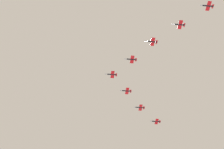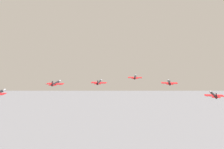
{
  "view_description": "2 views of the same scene",
  "coord_description": "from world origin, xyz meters",
  "px_view_note": "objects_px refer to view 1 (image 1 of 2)",
  "views": [
    {
      "loc": [
        -104.42,
        78.45,
        2.15
      ],
      "look_at": [
        3.19,
        -3.03,
        199.79
      ],
      "focal_mm": 44.69,
      "sensor_mm": 36.0,
      "label": 1
    },
    {
      "loc": [
        -63.45,
        -122.8,
        223.65
      ],
      "look_at": [
        -4.43,
        10.28,
        199.82
      ],
      "focal_mm": 41.51,
      "sensor_mm": 36.0,
      "label": 2
    }
  ],
  "objects_px": {
    "jet_starboard_inner": "(126,91)",
    "jet_port_trail": "(156,121)",
    "jet_lead": "(112,74)",
    "jet_starboard_trail": "(208,6)",
    "jet_port_outer": "(152,42)",
    "jet_center_rear": "(179,25)",
    "jet_port_inner": "(131,59)",
    "jet_starboard_outer": "(140,108)"
  },
  "relations": [
    {
      "from": "jet_port_trail",
      "to": "jet_starboard_trail",
      "type": "bearing_deg",
      "value": -171.69
    },
    {
      "from": "jet_port_inner",
      "to": "jet_starboard_trail",
      "type": "distance_m",
      "value": 71.1
    },
    {
      "from": "jet_port_trail",
      "to": "jet_starboard_trail",
      "type": "xyz_separation_m",
      "value": [
        -109.1,
        47.67,
        0.95
      ]
    },
    {
      "from": "jet_lead",
      "to": "jet_starboard_trail",
      "type": "relative_size",
      "value": 1.0
    },
    {
      "from": "jet_lead",
      "to": "jet_port_trail",
      "type": "xyz_separation_m",
      "value": [
        17.68,
        -67.11,
        -0.78
      ]
    },
    {
      "from": "jet_starboard_outer",
      "to": "jet_center_rear",
      "type": "bearing_deg",
      "value": -167.71
    },
    {
      "from": "jet_lead",
      "to": "jet_port_outer",
      "type": "relative_size",
      "value": 1.0
    },
    {
      "from": "jet_port_inner",
      "to": "jet_starboard_outer",
      "type": "relative_size",
      "value": 1.0
    },
    {
      "from": "jet_starboard_inner",
      "to": "jet_port_trail",
      "type": "bearing_deg",
      "value": -44.29
    },
    {
      "from": "jet_lead",
      "to": "jet_port_trail",
      "type": "height_order",
      "value": "jet_lead"
    },
    {
      "from": "jet_port_outer",
      "to": "jet_starboard_trail",
      "type": "xyz_separation_m",
      "value": [
        -47.36,
        -12.37,
        -1.32
      ]
    },
    {
      "from": "jet_starboard_outer",
      "to": "jet_port_trail",
      "type": "bearing_deg",
      "value": -47.44
    },
    {
      "from": "jet_starboard_inner",
      "to": "jet_port_outer",
      "type": "height_order",
      "value": "jet_port_outer"
    },
    {
      "from": "jet_starboard_inner",
      "to": "jet_starboard_trail",
      "type": "relative_size",
      "value": 1.0
    },
    {
      "from": "jet_starboard_inner",
      "to": "jet_center_rear",
      "type": "relative_size",
      "value": 1.0
    },
    {
      "from": "jet_starboard_trail",
      "to": "jet_lead",
      "type": "bearing_deg",
      "value": 43.92
    },
    {
      "from": "jet_port_trail",
      "to": "jet_port_outer",
      "type": "bearing_deg",
      "value": 167.71
    },
    {
      "from": "jet_port_trail",
      "to": "jet_starboard_trail",
      "type": "height_order",
      "value": "jet_starboard_trail"
    },
    {
      "from": "jet_center_rear",
      "to": "jet_port_trail",
      "type": "height_order",
      "value": "jet_center_rear"
    },
    {
      "from": "jet_center_rear",
      "to": "jet_starboard_outer",
      "type": "bearing_deg",
      "value": 12.29
    },
    {
      "from": "jet_port_outer",
      "to": "jet_center_rear",
      "type": "xyz_separation_m",
      "value": [
        -23.97,
        -6.66,
        -0.72
      ]
    },
    {
      "from": "jet_starboard_inner",
      "to": "jet_port_trail",
      "type": "relative_size",
      "value": 1.0
    },
    {
      "from": "jet_port_inner",
      "to": "jet_starboard_outer",
      "type": "height_order",
      "value": "jet_port_inner"
    },
    {
      "from": "jet_center_rear",
      "to": "jet_port_trail",
      "type": "relative_size",
      "value": 1.0
    },
    {
      "from": "jet_starboard_inner",
      "to": "jet_port_trail",
      "type": "xyz_separation_m",
      "value": [
        11.21,
        -45.67,
        -1.16
      ]
    },
    {
      "from": "jet_port_outer",
      "to": "jet_port_trail",
      "type": "xyz_separation_m",
      "value": [
        61.74,
        -60.04,
        -2.27
      ]
    },
    {
      "from": "jet_lead",
      "to": "jet_center_rear",
      "type": "relative_size",
      "value": 1.0
    },
    {
      "from": "jet_starboard_inner",
      "to": "jet_starboard_outer",
      "type": "distance_m",
      "value": 22.3
    },
    {
      "from": "jet_port_outer",
      "to": "jet_port_trail",
      "type": "bearing_deg",
      "value": -12.29
    },
    {
      "from": "jet_lead",
      "to": "jet_port_outer",
      "type": "height_order",
      "value": "jet_port_outer"
    },
    {
      "from": "jet_lead",
      "to": "jet_starboard_trail",
      "type": "distance_m",
      "value": 93.46
    },
    {
      "from": "jet_starboard_inner",
      "to": "jet_port_outer",
      "type": "relative_size",
      "value": 1.0
    },
    {
      "from": "jet_center_rear",
      "to": "jet_port_trail",
      "type": "distance_m",
      "value": 100.99
    },
    {
      "from": "jet_port_inner",
      "to": "jet_starboard_trail",
      "type": "bearing_deg",
      "value": -135.25
    },
    {
      "from": "jet_port_outer",
      "to": "jet_starboard_outer",
      "type": "bearing_deg",
      "value": 0.0
    },
    {
      "from": "jet_port_outer",
      "to": "jet_center_rear",
      "type": "relative_size",
      "value": 1.0
    },
    {
      "from": "jet_starboard_inner",
      "to": "jet_port_inner",
      "type": "bearing_deg",
      "value": 180.0
    },
    {
      "from": "jet_starboard_inner",
      "to": "jet_center_rear",
      "type": "distance_m",
      "value": 74.9
    },
    {
      "from": "jet_starboard_inner",
      "to": "jet_starboard_outer",
      "type": "bearing_deg",
      "value": -40.77
    },
    {
      "from": "jet_starboard_inner",
      "to": "jet_port_outer",
      "type": "xyz_separation_m",
      "value": [
        -50.53,
        14.37,
        1.12
      ]
    },
    {
      "from": "jet_port_outer",
      "to": "jet_center_rear",
      "type": "height_order",
      "value": "jet_port_outer"
    },
    {
      "from": "jet_lead",
      "to": "jet_starboard_inner",
      "type": "height_order",
      "value": "jet_starboard_inner"
    }
  ]
}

